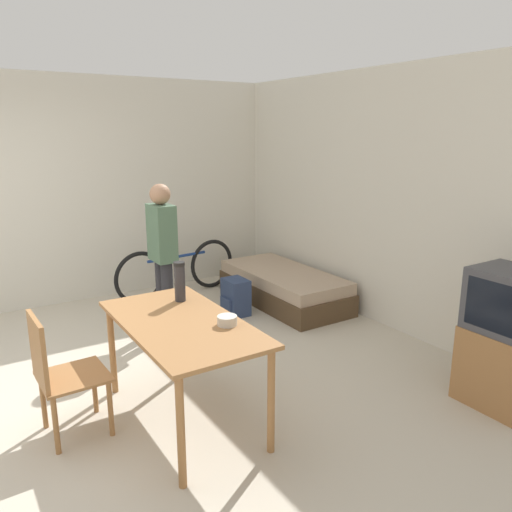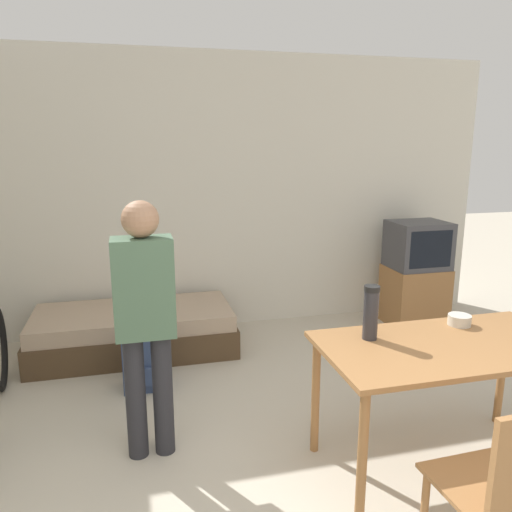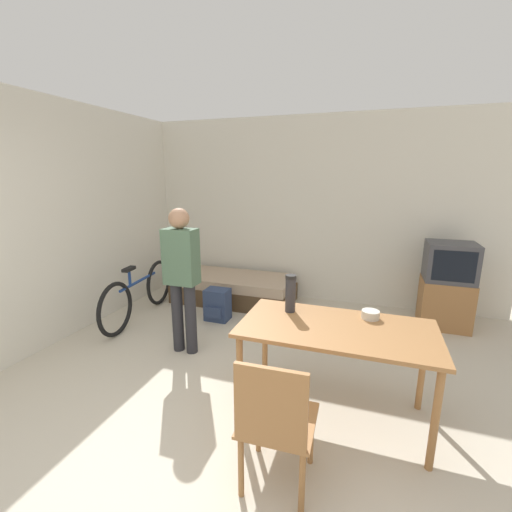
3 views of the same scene
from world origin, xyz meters
The scene contains 9 objects.
wall_back centered at (0.00, 3.60, 1.35)m, with size 5.64×0.06×2.70m.
daybed centered at (-0.89, 3.08, 0.19)m, with size 1.78×0.82×0.39m.
tv centered at (1.95, 3.12, 0.53)m, with size 0.57×0.48×1.08m.
dining_table centered at (0.82, 0.97, 0.68)m, with size 1.44×0.75×0.77m.
wooden_chair centered at (0.57, 0.16, 0.50)m, with size 0.46×0.46×0.90m.
person_standing centered at (-0.82, 1.50, 0.90)m, with size 0.34×0.21×1.55m.
thermos_flask centered at (0.42, 1.14, 0.94)m, with size 0.09×0.09×0.31m.
mate_bowl centered at (1.05, 1.20, 0.80)m, with size 0.14×0.14×0.06m.
backpack centered at (-0.84, 2.36, 0.21)m, with size 0.31×0.26×0.42m.
Camera 2 is at (-0.86, -1.29, 1.87)m, focal length 35.00 mm.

